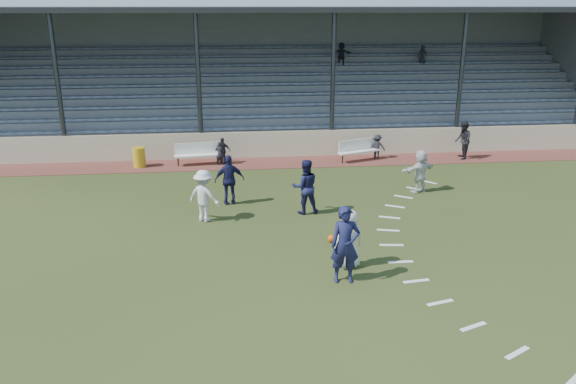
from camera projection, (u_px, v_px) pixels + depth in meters
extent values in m
plane|color=#2B3616|center=(298.00, 267.00, 15.12)|extent=(90.00, 90.00, 0.00)
cube|color=#582923|center=(269.00, 163.00, 25.02)|extent=(34.00, 2.00, 0.02)
cube|color=beige|center=(267.00, 144.00, 25.82)|extent=(34.00, 0.18, 1.20)
cube|color=silver|center=(198.00, 155.00, 24.51)|extent=(2.03, 0.63, 0.06)
cube|color=silver|center=(198.00, 149.00, 24.63)|extent=(1.99, 0.30, 0.54)
cylinder|color=#2C2F33|center=(178.00, 162.00, 24.40)|extent=(0.06, 0.06, 0.40)
cylinder|color=#2C2F33|center=(217.00, 159.00, 24.76)|extent=(0.06, 0.06, 0.40)
cube|color=silver|center=(359.00, 152.00, 25.16)|extent=(2.02, 1.05, 0.06)
cube|color=silver|center=(358.00, 145.00, 25.28)|extent=(1.90, 0.73, 0.54)
cylinder|color=#2C2F33|center=(343.00, 159.00, 24.88)|extent=(0.06, 0.06, 0.40)
cylinder|color=#2C2F33|center=(375.00, 154.00, 25.58)|extent=(0.06, 0.06, 0.40)
cylinder|color=#C09516|center=(139.00, 157.00, 24.25)|extent=(0.53, 0.53, 0.85)
sphere|color=#C24D0B|center=(331.00, 239.00, 16.66)|extent=(0.23, 0.23, 0.23)
imported|color=silver|center=(349.00, 239.00, 14.88)|extent=(0.90, 0.70, 1.63)
imported|color=#16183D|center=(345.00, 245.00, 14.03)|extent=(0.76, 0.52, 2.01)
imported|color=#16183D|center=(305.00, 187.00, 18.76)|extent=(0.96, 0.77, 1.86)
imported|color=silver|center=(204.00, 196.00, 18.08)|extent=(1.28, 1.10, 1.71)
imported|color=#16183D|center=(229.00, 180.00, 19.61)|extent=(1.09, 0.57, 1.78)
imported|color=silver|center=(420.00, 171.00, 20.94)|extent=(1.57, 1.05, 1.62)
imported|color=black|center=(463.00, 140.00, 25.40)|extent=(0.79, 0.94, 1.71)
imported|color=black|center=(220.00, 153.00, 24.50)|extent=(0.41, 0.30, 1.05)
imported|color=black|center=(223.00, 151.00, 24.70)|extent=(0.72, 0.40, 1.16)
imported|color=black|center=(377.00, 146.00, 25.56)|extent=(0.80, 0.61, 1.10)
cube|color=slate|center=(267.00, 142.00, 26.34)|extent=(34.00, 0.80, 1.20)
cube|color=gray|center=(266.00, 128.00, 26.22)|extent=(33.00, 0.28, 0.10)
cube|color=slate|center=(265.00, 134.00, 27.03)|extent=(34.00, 0.80, 1.60)
cube|color=gray|center=(265.00, 116.00, 26.85)|extent=(33.00, 0.28, 0.10)
cube|color=slate|center=(264.00, 126.00, 27.72)|extent=(34.00, 0.80, 2.00)
cube|color=gray|center=(264.00, 105.00, 27.48)|extent=(33.00, 0.28, 0.10)
cube|color=slate|center=(263.00, 119.00, 28.41)|extent=(34.00, 0.80, 2.40)
cube|color=gray|center=(263.00, 94.00, 28.11)|extent=(33.00, 0.28, 0.10)
cube|color=slate|center=(262.00, 112.00, 29.10)|extent=(34.00, 0.80, 2.80)
cube|color=gray|center=(262.00, 84.00, 28.73)|extent=(33.00, 0.28, 0.10)
cube|color=slate|center=(261.00, 106.00, 29.79)|extent=(34.00, 0.80, 3.20)
cube|color=gray|center=(261.00, 74.00, 29.36)|extent=(33.00, 0.28, 0.10)
cube|color=slate|center=(260.00, 100.00, 30.48)|extent=(34.00, 0.80, 3.60)
cube|color=gray|center=(260.00, 65.00, 29.99)|extent=(33.00, 0.28, 0.10)
cube|color=slate|center=(259.00, 94.00, 31.17)|extent=(34.00, 0.80, 4.00)
cube|color=gray|center=(259.00, 56.00, 30.62)|extent=(33.00, 0.28, 0.10)
cube|color=slate|center=(259.00, 88.00, 31.86)|extent=(34.00, 0.80, 4.40)
cube|color=gray|center=(258.00, 47.00, 31.24)|extent=(33.00, 0.28, 0.10)
cube|color=slate|center=(258.00, 69.00, 32.11)|extent=(34.00, 0.40, 6.40)
cube|color=slate|center=(572.00, 73.00, 30.39)|extent=(0.30, 7.80, 6.40)
cube|color=black|center=(261.00, 9.00, 27.39)|extent=(34.60, 9.00, 0.22)
cylinder|color=#2C2F33|center=(58.00, 89.00, 24.18)|extent=(0.20, 0.20, 6.50)
cylinder|color=#2C2F33|center=(199.00, 87.00, 24.77)|extent=(0.20, 0.20, 6.50)
cylinder|color=#2C2F33|center=(333.00, 85.00, 25.37)|extent=(0.20, 0.20, 6.50)
cylinder|color=#2C2F33|center=(460.00, 83.00, 25.96)|extent=(0.20, 0.20, 6.50)
cylinder|color=#2C2F33|center=(267.00, 131.00, 25.61)|extent=(34.00, 0.05, 0.05)
imported|color=black|center=(422.00, 55.00, 30.67)|extent=(0.55, 0.41, 1.01)
imported|color=black|center=(342.00, 54.00, 30.20)|extent=(1.16, 0.69, 1.19)
cube|color=silver|center=(429.00, 182.00, 22.33)|extent=(0.54, 0.61, 0.01)
cube|color=silver|center=(415.00, 189.00, 21.51)|extent=(0.59, 0.56, 0.01)
cube|color=silver|center=(403.00, 197.00, 20.61)|extent=(0.64, 0.51, 0.01)
cube|color=silver|center=(395.00, 206.00, 19.64)|extent=(0.67, 0.44, 0.01)
cube|color=silver|center=(390.00, 217.00, 18.61)|extent=(0.70, 0.37, 0.01)
cube|color=silver|center=(388.00, 230.00, 17.56)|extent=(0.71, 0.29, 0.01)
cube|color=silver|center=(392.00, 245.00, 16.48)|extent=(0.71, 0.21, 0.01)
cube|color=silver|center=(401.00, 262.00, 15.40)|extent=(0.70, 0.12, 0.01)
cube|color=silver|center=(416.00, 281.00, 14.33)|extent=(0.71, 0.21, 0.01)
cube|color=silver|center=(440.00, 303.00, 13.30)|extent=(0.71, 0.29, 0.01)
cube|color=silver|center=(473.00, 327.00, 12.31)|extent=(0.70, 0.37, 0.01)
cube|color=silver|center=(517.00, 353.00, 11.38)|extent=(0.67, 0.44, 0.01)
cube|color=silver|center=(573.00, 381.00, 10.53)|extent=(0.64, 0.51, 0.01)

